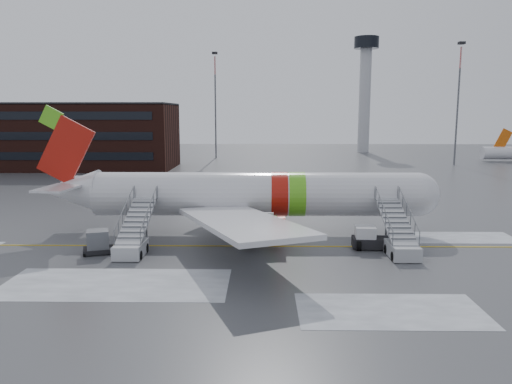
{
  "coord_description": "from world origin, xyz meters",
  "views": [
    {
      "loc": [
        3.14,
        -39.54,
        10.53
      ],
      "look_at": [
        2.55,
        1.39,
        4.0
      ],
      "focal_mm": 35.0,
      "sensor_mm": 36.0,
      "label": 1
    }
  ],
  "objects_px": {
    "airliner": "(245,195)",
    "airstair_aft": "(133,240)",
    "airstair_fwd": "(400,241)",
    "uld_container": "(98,243)",
    "pushback_tug": "(370,239)"
  },
  "relations": [
    {
      "from": "airliner",
      "to": "airstair_aft",
      "type": "bearing_deg",
      "value": -141.63
    },
    {
      "from": "airliner",
      "to": "airstair_fwd",
      "type": "bearing_deg",
      "value": -29.0
    },
    {
      "from": "airliner",
      "to": "airstair_fwd",
      "type": "height_order",
      "value": "airliner"
    },
    {
      "from": "airliner",
      "to": "uld_container",
      "type": "relative_size",
      "value": 13.64
    },
    {
      "from": "airstair_fwd",
      "to": "airliner",
      "type": "bearing_deg",
      "value": 151.0
    },
    {
      "from": "airstair_aft",
      "to": "uld_container",
      "type": "relative_size",
      "value": 3.0
    },
    {
      "from": "airstair_fwd",
      "to": "pushback_tug",
      "type": "height_order",
      "value": "airstair_fwd"
    },
    {
      "from": "airstair_aft",
      "to": "pushback_tug",
      "type": "height_order",
      "value": "airstair_aft"
    },
    {
      "from": "airliner",
      "to": "uld_container",
      "type": "bearing_deg",
      "value": -148.97
    },
    {
      "from": "airstair_aft",
      "to": "airliner",
      "type": "bearing_deg",
      "value": 38.37
    },
    {
      "from": "uld_container",
      "to": "airliner",
      "type": "bearing_deg",
      "value": 31.03
    },
    {
      "from": "airstair_aft",
      "to": "pushback_tug",
      "type": "relative_size",
      "value": 2.42
    },
    {
      "from": "uld_container",
      "to": "airstair_aft",
      "type": "bearing_deg",
      "value": 0.78
    },
    {
      "from": "airstair_aft",
      "to": "uld_container",
      "type": "xyz_separation_m",
      "value": [
        -2.67,
        -0.04,
        -0.23
      ]
    },
    {
      "from": "airliner",
      "to": "airstair_aft",
      "type": "xyz_separation_m",
      "value": [
        -8.26,
        -6.54,
        -2.35
      ]
    }
  ]
}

